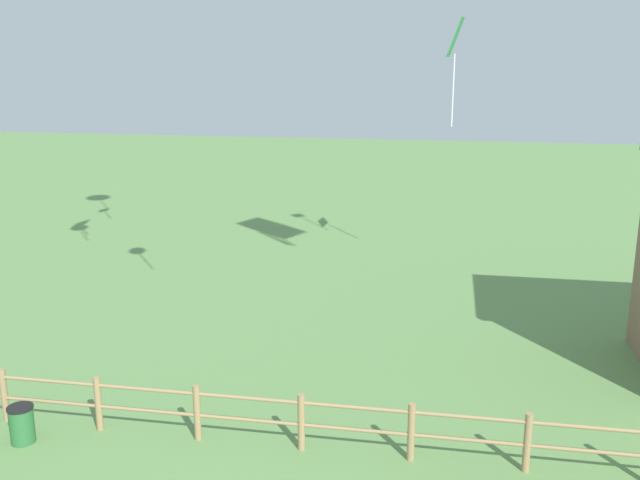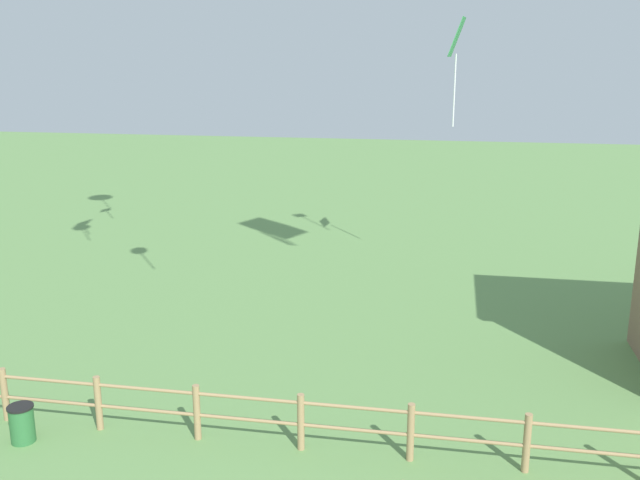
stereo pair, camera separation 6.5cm
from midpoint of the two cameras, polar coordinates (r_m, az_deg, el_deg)
The scene contains 3 objects.
wooden_fence at distance 14.07m, azimuth -1.41°, elevation -14.07°, with size 21.12×0.14×1.16m.
trash_bin at distance 15.58m, azimuth -22.63°, elevation -13.40°, with size 0.51×0.51×0.76m.
kite_green_diamond at distance 23.73m, azimuth 10.94°, elevation 14.88°, with size 0.54×0.96×3.42m.
Camera 2 is at (2.64, -6.12, 7.36)m, focal length 40.00 mm.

